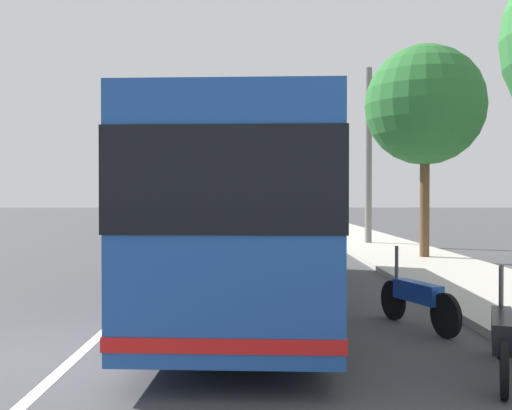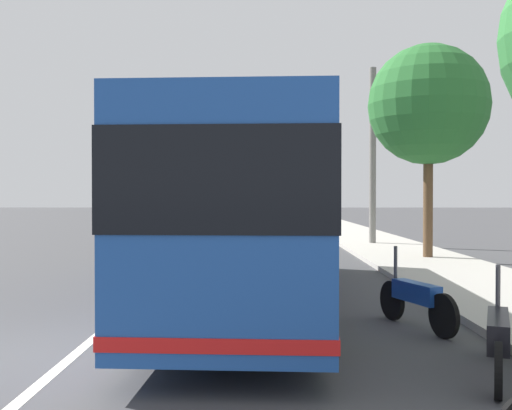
{
  "view_description": "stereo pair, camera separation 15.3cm",
  "coord_description": "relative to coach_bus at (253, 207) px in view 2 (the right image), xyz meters",
  "views": [
    {
      "loc": [
        -8.12,
        -2.36,
        2.14
      ],
      "look_at": [
        4.32,
        -2.41,
        1.96
      ],
      "focal_mm": 42.56,
      "sensor_mm": 36.0,
      "label": 1
    },
    {
      "loc": [
        -8.12,
        -2.51,
        2.14
      ],
      "look_at": [
        4.32,
        -2.41,
        1.96
      ],
      "focal_mm": 42.56,
      "sensor_mm": 36.0,
      "label": 2
    }
  ],
  "objects": [
    {
      "name": "ground_plane",
      "position": [
        -4.18,
        2.36,
        -1.92
      ],
      "size": [
        220.0,
        220.0,
        0.0
      ],
      "primitive_type": "plane",
      "color": "#424244"
    },
    {
      "name": "sidewalk_curb",
      "position": [
        5.82,
        -5.33,
        -1.85
      ],
      "size": [
        110.0,
        3.6,
        0.14
      ],
      "primitive_type": "cube",
      "color": "#B2ADA3",
      "rests_on": "ground"
    },
    {
      "name": "lane_divider_line",
      "position": [
        5.82,
        2.36,
        -1.91
      ],
      "size": [
        110.0,
        0.16,
        0.01
      ],
      "primitive_type": "cube",
      "color": "silver",
      "rests_on": "ground"
    },
    {
      "name": "coach_bus",
      "position": [
        0.0,
        0.0,
        0.0
      ],
      "size": [
        12.38,
        3.17,
        3.36
      ],
      "rotation": [
        0.0,
        0.0,
        -0.05
      ],
      "color": "#1E4C9E",
      "rests_on": "ground"
    },
    {
      "name": "motorcycle_by_tree",
      "position": [
        -5.11,
        -2.98,
        -1.44
      ],
      "size": [
        2.23,
        0.92,
        1.25
      ],
      "rotation": [
        0.0,
        0.0,
        -0.37
      ],
      "color": "black",
      "rests_on": "ground"
    },
    {
      "name": "motorcycle_mid_row",
      "position": [
        -2.49,
        -2.67,
        -1.44
      ],
      "size": [
        2.04,
        0.78,
        1.29
      ],
      "rotation": [
        0.0,
        0.0,
        0.34
      ],
      "color": "black",
      "rests_on": "ground"
    },
    {
      "name": "car_far_distant",
      "position": [
        19.24,
        -0.59,
        -1.23
      ],
      "size": [
        4.5,
        2.07,
        1.44
      ],
      "rotation": [
        0.0,
        0.0,
        0.06
      ],
      "color": "silver",
      "rests_on": "ground"
    },
    {
      "name": "car_side_street",
      "position": [
        36.97,
        -0.52,
        -1.21
      ],
      "size": [
        4.32,
        2.14,
        1.49
      ],
      "rotation": [
        0.0,
        0.0,
        -0.06
      ],
      "color": "gold",
      "rests_on": "ground"
    },
    {
      "name": "roadside_tree_mid_block",
      "position": [
        7.79,
        -5.69,
        3.24
      ],
      "size": [
        3.97,
        3.97,
        7.16
      ],
      "color": "brown",
      "rests_on": "ground"
    },
    {
      "name": "utility_pole",
      "position": [
        13.93,
        -4.99,
        1.94
      ],
      "size": [
        0.29,
        0.29,
        7.7
      ],
      "primitive_type": "cylinder",
      "color": "slate",
      "rests_on": "ground"
    }
  ]
}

